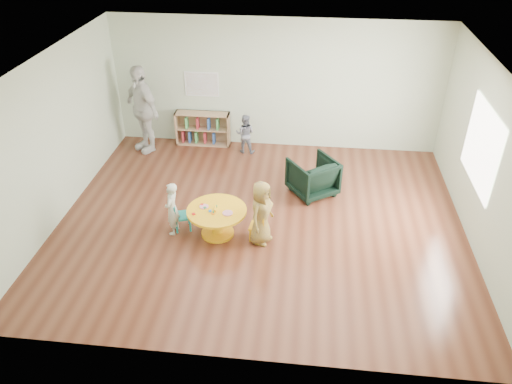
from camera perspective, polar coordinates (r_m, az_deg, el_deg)
room at (r=7.85m, az=0.70°, el=8.05°), size 7.10×7.00×2.80m
activity_table at (r=8.31m, az=-4.49°, el=-2.90°), size 0.99×0.99×0.54m
kid_chair_left at (r=8.54m, az=-8.69°, el=-2.61°), size 0.36×0.36×0.53m
kid_chair_right at (r=8.22m, az=0.47°, el=-3.87°), size 0.29×0.29×0.50m
bookshelf at (r=11.30m, az=-6.13°, el=7.24°), size 1.20×0.30×0.75m
alphabet_poster at (r=11.03m, az=-6.22°, el=12.15°), size 0.74×0.01×0.54m
armchair at (r=9.43m, az=6.50°, el=1.76°), size 1.08×1.09×0.72m
child_left at (r=8.37m, az=-9.57°, el=-1.90°), size 0.26×0.36×0.95m
child_right at (r=8.01m, az=0.60°, el=-2.40°), size 0.54×0.64×1.12m
toddler at (r=10.83m, az=-1.26°, el=6.68°), size 0.44×0.35×0.87m
adult_caretaker at (r=11.01m, az=-12.90°, el=9.24°), size 1.15×1.08×1.90m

